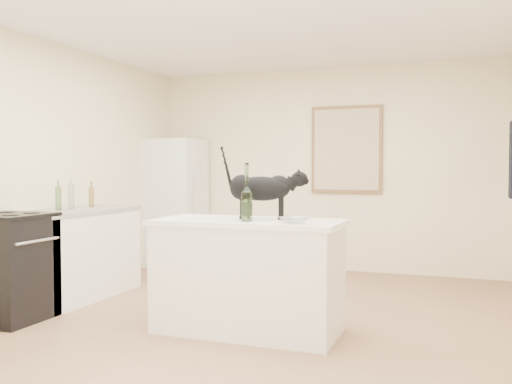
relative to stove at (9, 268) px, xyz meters
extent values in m
plane|color=#956E4F|center=(1.95, 0.60, -0.45)|extent=(5.50, 5.50, 0.00)
plane|color=white|center=(1.95, 0.60, 2.15)|extent=(5.50, 5.50, 0.00)
plane|color=#F7EBBF|center=(1.95, 3.35, 0.85)|extent=(4.50, 0.00, 4.50)
plane|color=#F7EBBF|center=(-0.30, 0.60, 0.85)|extent=(0.00, 5.50, 5.50)
cube|color=white|center=(2.05, 0.40, -0.02)|extent=(1.44, 0.67, 0.86)
cube|color=white|center=(2.05, 0.40, 0.43)|extent=(1.50, 0.70, 0.04)
cube|color=white|center=(0.00, 0.90, -0.02)|extent=(0.60, 1.40, 0.86)
cube|color=gray|center=(0.00, 0.90, 0.43)|extent=(0.62, 1.44, 0.04)
cube|color=black|center=(0.00, 0.00, 0.00)|extent=(0.60, 0.60, 0.90)
cube|color=white|center=(0.00, 2.95, 0.40)|extent=(0.68, 0.68, 1.70)
cube|color=brown|center=(2.25, 3.32, 1.10)|extent=(0.90, 0.03, 1.10)
cube|color=beige|center=(2.25, 3.30, 1.10)|extent=(0.82, 0.00, 1.02)
cylinder|color=#2D5723|center=(2.09, 0.28, 0.65)|extent=(0.11, 0.11, 0.40)
imported|color=silver|center=(2.49, 0.23, 0.48)|extent=(0.27, 0.27, 0.05)
cube|color=white|center=(0.34, 3.08, 0.87)|extent=(0.02, 0.13, 0.16)
cylinder|color=gray|center=(-0.02, 0.84, 0.58)|extent=(0.06, 0.06, 0.26)
cylinder|color=brown|center=(-0.03, 1.18, 0.56)|extent=(0.06, 0.06, 0.22)
cylinder|color=#25591E|center=(-0.05, 0.69, 0.57)|extent=(0.06, 0.06, 0.23)
camera|label=1|loc=(3.67, -3.74, 0.85)|focal=39.30mm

